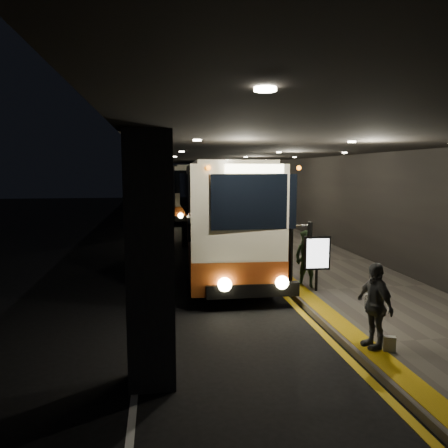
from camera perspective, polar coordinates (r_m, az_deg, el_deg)
ground at (r=15.95m, az=-3.55°, el=-6.52°), size 90.00×90.00×0.00m
lane_line_white at (r=20.79m, az=-9.74°, el=-3.39°), size 0.12×50.00×0.01m
kerb_stripe_yellow at (r=21.11m, az=1.61°, el=-3.13°), size 0.18×50.00×0.01m
sidewalk at (r=21.64m, az=7.89°, el=-2.75°), size 4.50×50.00×0.15m
tactile_strip at (r=21.17m, az=2.95°, el=-2.69°), size 0.50×50.00×0.01m
terminal_wall at (r=22.09m, az=13.64°, el=4.95°), size 0.10×50.00×6.00m
support_columns at (r=19.50m, az=-9.04°, el=2.45°), size 0.80×24.80×4.40m
canopy at (r=20.82m, az=2.07°, el=9.43°), size 9.00×50.00×0.40m
coach_main at (r=17.44m, az=-0.48°, el=0.91°), size 3.29×12.63×3.90m
coach_second at (r=34.79m, az=-4.97°, el=4.03°), size 2.98×12.69×3.97m
coach_third at (r=45.16m, az=-5.48°, el=4.53°), size 2.47×11.66×3.66m
passenger_boarding at (r=15.36m, az=7.21°, el=-3.32°), size 0.60×0.72×1.68m
passenger_waiting_green at (r=13.71m, az=10.76°, el=-4.49°), size 0.95×0.99×1.75m
passenger_waiting_grey at (r=9.46m, az=19.06°, el=-10.00°), size 0.70×1.11×1.77m
bag_polka at (r=12.14m, az=18.62°, el=-9.58°), size 0.35×0.26×0.39m
bag_plain at (r=9.61m, az=20.77°, el=-14.43°), size 0.27×0.21×0.30m
info_sign at (r=13.25m, az=12.07°, el=-3.88°), size 0.79×0.15×1.66m
stanchion_post at (r=15.00m, az=7.52°, el=-4.85°), size 0.05×0.05×1.02m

